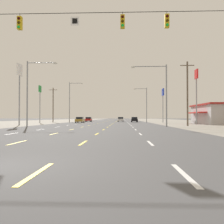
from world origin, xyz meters
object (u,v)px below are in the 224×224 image
(sedan_far_right_near, at_px, (134,119))
(sedan_inner_right_mid, at_px, (121,119))
(sedan_far_left_midfar, at_px, (89,119))
(streetlight_right_row_0, at_px, (162,90))
(sedan_far_left_nearest, at_px, (80,120))
(streetlight_left_row_1, at_px, (71,100))
(pole_sign_left_row_2, at_px, (40,96))
(streetlight_right_row_1, at_px, (145,103))
(pole_sign_right_row_1, at_px, (196,84))
(streetlight_left_row_0, at_px, (30,88))
(pole_sign_right_row_2, at_px, (163,96))
(pole_sign_left_row_1, at_px, (19,79))

(sedan_far_right_near, height_order, sedan_inner_right_mid, same)
(sedan_far_left_midfar, xyz_separation_m, streetlight_right_row_0, (16.42, -45.15, 4.59))
(sedan_far_left_nearest, xyz_separation_m, sedan_far_left_midfar, (0.07, 16.76, 0.00))
(sedan_far_left_midfar, relative_size, streetlight_left_row_1, 0.42)
(sedan_far_left_midfar, xyz_separation_m, pole_sign_left_row_2, (-9.51, -19.39, 5.88))
(sedan_far_left_nearest, height_order, streetlight_right_row_1, streetlight_right_row_1)
(sedan_far_left_nearest, relative_size, sedan_far_right_near, 1.00)
(streetlight_left_row_1, relative_size, streetlight_right_row_1, 1.17)
(streetlight_left_row_1, bearing_deg, sedan_inner_right_mid, 45.33)
(sedan_far_right_near, xyz_separation_m, pole_sign_right_row_1, (10.52, -25.37, 6.88))
(streetlight_left_row_0, bearing_deg, streetlight_right_row_1, 57.81)
(pole_sign_right_row_2, xyz_separation_m, streetlight_left_row_1, (-24.35, -0.83, -0.95))
(pole_sign_left_row_1, relative_size, streetlight_right_row_1, 1.16)
(streetlight_right_row_0, bearing_deg, sedan_inner_right_mid, 98.05)
(streetlight_right_row_1, bearing_deg, streetlight_left_row_0, -122.19)
(sedan_far_right_near, height_order, streetlight_left_row_1, streetlight_left_row_1)
(pole_sign_left_row_2, bearing_deg, pole_sign_left_row_1, -82.39)
(sedan_far_left_nearest, bearing_deg, pole_sign_left_row_1, -107.16)
(pole_sign_left_row_1, distance_m, streetlight_left_row_1, 25.10)
(sedan_far_right_near, distance_m, pole_sign_left_row_2, 26.97)
(sedan_far_left_nearest, bearing_deg, pole_sign_right_row_1, -33.59)
(pole_sign_right_row_1, height_order, streetlight_right_row_1, pole_sign_right_row_1)
(sedan_far_left_nearest, height_order, pole_sign_right_row_2, pole_sign_right_row_2)
(streetlight_right_row_1, bearing_deg, sedan_inner_right_mid, 116.26)
(sedan_far_right_near, relative_size, sedan_inner_right_mid, 1.00)
(sedan_far_left_midfar, distance_m, streetlight_right_row_1, 22.38)
(sedan_far_left_nearest, xyz_separation_m, sedan_inner_right_mid, (10.23, 15.83, 0.00))
(streetlight_right_row_0, bearing_deg, streetlight_left_row_0, 180.00)
(sedan_inner_right_mid, xyz_separation_m, pole_sign_left_row_1, (-17.07, -37.97, 7.22))
(sedan_inner_right_mid, height_order, streetlight_right_row_1, streetlight_right_row_1)
(sedan_far_left_nearest, height_order, streetlight_left_row_1, streetlight_left_row_1)
(pole_sign_left_row_1, relative_size, streetlight_left_row_0, 1.09)
(pole_sign_left_row_2, distance_m, streetlight_left_row_1, 8.40)
(sedan_far_left_nearest, distance_m, sedan_far_left_midfar, 16.76)
(pole_sign_left_row_1, bearing_deg, pole_sign_left_row_2, 97.61)
(pole_sign_left_row_2, relative_size, streetlight_right_row_0, 1.02)
(pole_sign_right_row_1, bearing_deg, pole_sign_right_row_2, 99.28)
(sedan_far_left_nearest, xyz_separation_m, streetlight_right_row_1, (16.78, 2.56, 4.48))
(sedan_far_left_midfar, relative_size, streetlight_right_row_0, 0.50)
(pole_sign_left_row_1, xyz_separation_m, streetlight_left_row_0, (4.12, -6.25, -2.35))
(sedan_far_right_near, relative_size, streetlight_left_row_1, 0.42)
(pole_sign_left_row_2, height_order, pole_sign_right_row_1, pole_sign_right_row_1)
(pole_sign_left_row_1, xyz_separation_m, streetlight_right_row_0, (23.32, -6.25, -2.63))
(sedan_far_left_nearest, distance_m, streetlight_right_row_1, 17.55)
(streetlight_left_row_1, bearing_deg, pole_sign_right_row_2, 1.96)
(sedan_inner_right_mid, xyz_separation_m, streetlight_right_row_1, (6.54, -13.26, 4.48))
(sedan_far_left_nearest, relative_size, streetlight_left_row_1, 0.42)
(sedan_far_left_midfar, distance_m, streetlight_left_row_1, 15.43)
(sedan_far_left_nearest, height_order, sedan_far_right_near, same)
(sedan_far_left_nearest, bearing_deg, sedan_far_right_near, 32.28)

